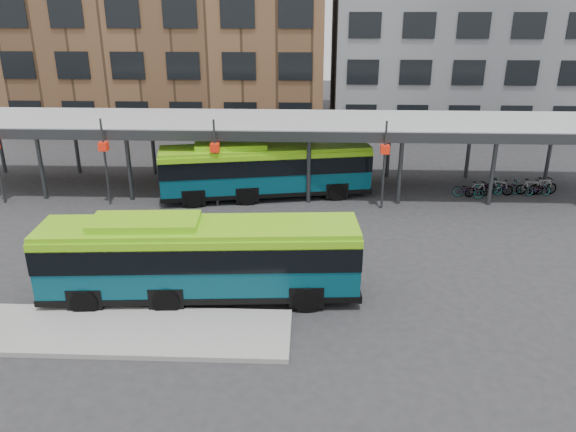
# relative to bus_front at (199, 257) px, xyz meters

# --- Properties ---
(ground) EXTENTS (120.00, 120.00, 0.00)m
(ground) POSITION_rel_bus_front_xyz_m (2.01, 0.34, -1.69)
(ground) COLOR #28282B
(ground) RESTS_ON ground
(boarding_island) EXTENTS (14.00, 3.00, 0.18)m
(boarding_island) POSITION_rel_bus_front_xyz_m (-3.49, -2.66, -1.60)
(boarding_island) COLOR gray
(boarding_island) RESTS_ON ground
(canopy) EXTENTS (40.00, 6.53, 4.80)m
(canopy) POSITION_rel_bus_front_xyz_m (1.96, 13.21, 2.22)
(canopy) COLOR #999B9E
(canopy) RESTS_ON ground
(building_grey) EXTENTS (24.00, 14.00, 20.00)m
(building_grey) POSITION_rel_bus_front_xyz_m (18.01, 32.34, 8.31)
(building_grey) COLOR slate
(building_grey) RESTS_ON ground
(bus_front) EXTENTS (11.92, 3.28, 3.25)m
(bus_front) POSITION_rel_bus_front_xyz_m (0.00, 0.00, 0.00)
(bus_front) COLOR #074051
(bus_front) RESTS_ON ground
(bus_rear) EXTENTS (12.03, 4.67, 3.25)m
(bus_rear) POSITION_rel_bus_front_xyz_m (1.53, 11.66, -0.00)
(bus_rear) COLOR #074051
(bus_rear) RESTS_ON ground
(bike_rack) EXTENTS (6.28, 1.82, 1.06)m
(bike_rack) POSITION_rel_bus_front_xyz_m (15.42, 12.47, -1.22)
(bike_rack) COLOR slate
(bike_rack) RESTS_ON ground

